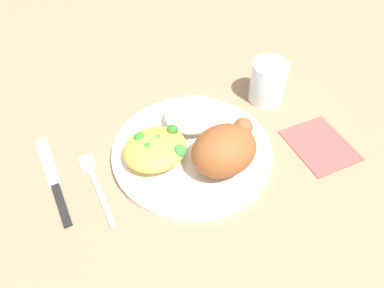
% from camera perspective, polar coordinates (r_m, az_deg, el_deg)
% --- Properties ---
extents(ground_plane, '(2.00, 2.00, 0.00)m').
position_cam_1_polar(ground_plane, '(0.62, -0.00, -1.47)').
color(ground_plane, '#9C775A').
extents(plate, '(0.26, 0.26, 0.01)m').
position_cam_1_polar(plate, '(0.62, -0.00, -1.04)').
color(plate, white).
rests_on(plate, ground_plane).
extents(roasted_chicken, '(0.11, 0.08, 0.07)m').
position_cam_1_polar(roasted_chicken, '(0.56, 4.95, -0.81)').
color(roasted_chicken, brown).
rests_on(roasted_chicken, plate).
extents(rice_pile, '(0.10, 0.09, 0.04)m').
position_cam_1_polar(rice_pile, '(0.64, 0.12, 4.46)').
color(rice_pile, white).
rests_on(rice_pile, plate).
extents(mac_cheese_with_broccoli, '(0.10, 0.09, 0.04)m').
position_cam_1_polar(mac_cheese_with_broccoli, '(0.59, -5.51, -0.64)').
color(mac_cheese_with_broccoli, gold).
rests_on(mac_cheese_with_broccoli, plate).
extents(fork, '(0.03, 0.14, 0.01)m').
position_cam_1_polar(fork, '(0.60, -14.35, -5.58)').
color(fork, '#B2B2B7').
rests_on(fork, ground_plane).
extents(knife, '(0.03, 0.19, 0.01)m').
position_cam_1_polar(knife, '(0.61, -19.89, -5.86)').
color(knife, black).
rests_on(knife, ground_plane).
extents(water_glass, '(0.07, 0.07, 0.08)m').
position_cam_1_polar(water_glass, '(0.71, 11.34, 9.14)').
color(water_glass, silver).
rests_on(water_glass, ground_plane).
extents(napkin, '(0.11, 0.12, 0.00)m').
position_cam_1_polar(napkin, '(0.67, 18.70, -0.11)').
color(napkin, '#DB4C47').
rests_on(napkin, ground_plane).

